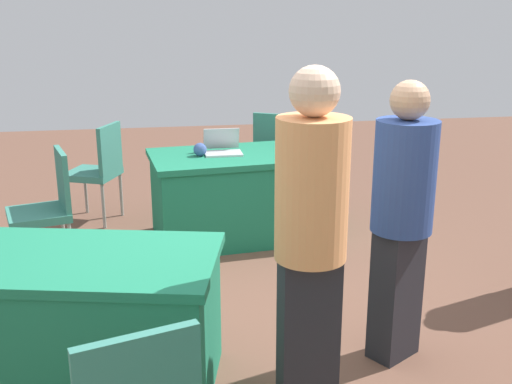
{
  "coord_description": "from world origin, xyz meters",
  "views": [
    {
      "loc": [
        0.51,
        3.42,
        1.97
      ],
      "look_at": [
        -0.08,
        -0.09,
        0.9
      ],
      "focal_mm": 43.08,
      "sensor_mm": 36.0,
      "label": 1
    }
  ],
  "objects_px": {
    "table_mid_right": "(79,323)",
    "laptop_silver": "(223,149)",
    "person_attendee_standing": "(402,211)",
    "yarn_ball": "(200,149)",
    "chair_tucked_left": "(277,152)",
    "chair_aisle": "(47,204)",
    "chair_back_row": "(99,167)",
    "table_foreground": "(238,195)",
    "scissors_red": "(285,149)",
    "person_presenter": "(311,232)"
  },
  "relations": [
    {
      "from": "person_attendee_standing",
      "to": "yarn_ball",
      "type": "bearing_deg",
      "value": -96.93
    },
    {
      "from": "table_foreground",
      "to": "chair_aisle",
      "type": "xyz_separation_m",
      "value": [
        1.53,
        0.52,
        0.16
      ]
    },
    {
      "from": "chair_aisle",
      "to": "chair_back_row",
      "type": "distance_m",
      "value": 1.18
    },
    {
      "from": "table_foreground",
      "to": "person_presenter",
      "type": "bearing_deg",
      "value": 89.82
    },
    {
      "from": "table_foreground",
      "to": "person_presenter",
      "type": "xyz_separation_m",
      "value": [
        0.01,
        2.55,
        0.59
      ]
    },
    {
      "from": "chair_tucked_left",
      "to": "scissors_red",
      "type": "height_order",
      "value": "chair_tucked_left"
    },
    {
      "from": "chair_back_row",
      "to": "laptop_silver",
      "type": "height_order",
      "value": "laptop_silver"
    },
    {
      "from": "table_foreground",
      "to": "person_attendee_standing",
      "type": "bearing_deg",
      "value": 106.45
    },
    {
      "from": "table_mid_right",
      "to": "yarn_ball",
      "type": "distance_m",
      "value": 2.3
    },
    {
      "from": "person_presenter",
      "to": "yarn_ball",
      "type": "bearing_deg",
      "value": -83.39
    },
    {
      "from": "table_foreground",
      "to": "yarn_ball",
      "type": "height_order",
      "value": "yarn_ball"
    },
    {
      "from": "table_mid_right",
      "to": "laptop_silver",
      "type": "xyz_separation_m",
      "value": [
        -1.02,
        -2.18,
        0.42
      ]
    },
    {
      "from": "chair_tucked_left",
      "to": "person_presenter",
      "type": "xyz_separation_m",
      "value": [
        0.53,
        3.39,
        0.4
      ]
    },
    {
      "from": "table_foreground",
      "to": "chair_back_row",
      "type": "xyz_separation_m",
      "value": [
        1.24,
        -0.63,
        0.15
      ]
    },
    {
      "from": "chair_back_row",
      "to": "yarn_ball",
      "type": "bearing_deg",
      "value": -103.44
    },
    {
      "from": "yarn_ball",
      "to": "chair_tucked_left",
      "type": "bearing_deg",
      "value": -134.14
    },
    {
      "from": "table_mid_right",
      "to": "person_attendee_standing",
      "type": "relative_size",
      "value": 1.0
    },
    {
      "from": "chair_tucked_left",
      "to": "person_attendee_standing",
      "type": "bearing_deg",
      "value": -58.84
    },
    {
      "from": "chair_aisle",
      "to": "table_foreground",
      "type": "bearing_deg",
      "value": -86.76
    },
    {
      "from": "chair_aisle",
      "to": "chair_back_row",
      "type": "xyz_separation_m",
      "value": [
        -0.29,
        -1.15,
        -0.01
      ]
    },
    {
      "from": "person_attendee_standing",
      "to": "yarn_ball",
      "type": "xyz_separation_m",
      "value": [
        0.95,
        -2.08,
        -0.08
      ]
    },
    {
      "from": "table_mid_right",
      "to": "scissors_red",
      "type": "relative_size",
      "value": 8.95
    },
    {
      "from": "chair_aisle",
      "to": "scissors_red",
      "type": "distance_m",
      "value": 2.07
    },
    {
      "from": "person_attendee_standing",
      "to": "scissors_red",
      "type": "bearing_deg",
      "value": -116.74
    },
    {
      "from": "table_mid_right",
      "to": "person_presenter",
      "type": "xyz_separation_m",
      "value": [
        -1.14,
        0.41,
        0.59
      ]
    },
    {
      "from": "chair_back_row",
      "to": "person_attendee_standing",
      "type": "relative_size",
      "value": 0.58
    },
    {
      "from": "person_attendee_standing",
      "to": "laptop_silver",
      "type": "xyz_separation_m",
      "value": [
        0.75,
        -2.15,
        -0.1
      ]
    },
    {
      "from": "yarn_ball",
      "to": "chair_aisle",
      "type": "bearing_deg",
      "value": 21.99
    },
    {
      "from": "table_mid_right",
      "to": "chair_aisle",
      "type": "xyz_separation_m",
      "value": [
        0.39,
        -1.62,
        0.16
      ]
    },
    {
      "from": "scissors_red",
      "to": "person_attendee_standing",
      "type": "bearing_deg",
      "value": 50.9
    },
    {
      "from": "yarn_ball",
      "to": "scissors_red",
      "type": "bearing_deg",
      "value": -170.16
    },
    {
      "from": "chair_back_row",
      "to": "person_presenter",
      "type": "xyz_separation_m",
      "value": [
        -1.23,
        3.17,
        0.43
      ]
    },
    {
      "from": "table_mid_right",
      "to": "person_presenter",
      "type": "height_order",
      "value": "person_presenter"
    },
    {
      "from": "table_foreground",
      "to": "yarn_ball",
      "type": "xyz_separation_m",
      "value": [
        0.33,
        0.04,
        0.43
      ]
    },
    {
      "from": "laptop_silver",
      "to": "yarn_ball",
      "type": "bearing_deg",
      "value": 20.16
    },
    {
      "from": "chair_back_row",
      "to": "laptop_silver",
      "type": "relative_size",
      "value": 2.95
    },
    {
      "from": "person_attendee_standing",
      "to": "scissors_red",
      "type": "height_order",
      "value": "person_attendee_standing"
    },
    {
      "from": "person_attendee_standing",
      "to": "scissors_red",
      "type": "distance_m",
      "value": 2.22
    },
    {
      "from": "person_presenter",
      "to": "laptop_silver",
      "type": "xyz_separation_m",
      "value": [
        0.12,
        -2.59,
        -0.17
      ]
    },
    {
      "from": "laptop_silver",
      "to": "person_attendee_standing",
      "type": "bearing_deg",
      "value": 109.22
    },
    {
      "from": "table_mid_right",
      "to": "laptop_silver",
      "type": "distance_m",
      "value": 2.44
    },
    {
      "from": "table_foreground",
      "to": "chair_back_row",
      "type": "bearing_deg",
      "value": -26.85
    },
    {
      "from": "table_mid_right",
      "to": "chair_tucked_left",
      "type": "relative_size",
      "value": 1.65
    },
    {
      "from": "table_mid_right",
      "to": "person_attendee_standing",
      "type": "xyz_separation_m",
      "value": [
        -1.77,
        -0.03,
        0.51
      ]
    },
    {
      "from": "chair_tucked_left",
      "to": "scissors_red",
      "type": "bearing_deg",
      "value": -67.28
    },
    {
      "from": "table_foreground",
      "to": "table_mid_right",
      "type": "relative_size",
      "value": 0.98
    },
    {
      "from": "person_presenter",
      "to": "person_attendee_standing",
      "type": "relative_size",
      "value": 1.08
    },
    {
      "from": "yarn_ball",
      "to": "scissors_red",
      "type": "xyz_separation_m",
      "value": [
        -0.77,
        -0.13,
        -0.05
      ]
    },
    {
      "from": "chair_back_row",
      "to": "person_attendee_standing",
      "type": "bearing_deg",
      "value": -123.19
    },
    {
      "from": "laptop_silver",
      "to": "person_presenter",
      "type": "bearing_deg",
      "value": 92.61
    }
  ]
}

